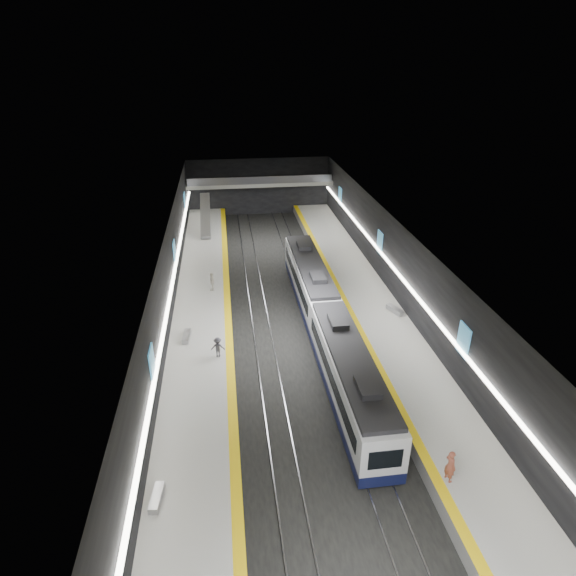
{
  "coord_description": "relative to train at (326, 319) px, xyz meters",
  "views": [
    {
      "loc": [
        -5.02,
        -32.79,
        21.48
      ],
      "look_at": [
        0.22,
        5.76,
        2.2
      ],
      "focal_mm": 30.0,
      "sensor_mm": 36.0,
      "label": 1
    }
  ],
  "objects": [
    {
      "name": "ground",
      "position": [
        -2.5,
        0.18,
        -2.2
      ],
      "size": [
        70.0,
        70.0,
        0.0
      ],
      "primitive_type": "plane",
      "color": "black",
      "rests_on": "ground"
    },
    {
      "name": "ceiling",
      "position": [
        -2.5,
        0.18,
        5.8
      ],
      "size": [
        20.0,
        70.0,
        0.04
      ],
      "primitive_type": "cube",
      "rotation": [
        3.14,
        0.0,
        0.0
      ],
      "color": "beige",
      "rests_on": "wall_left"
    },
    {
      "name": "wall_left",
      "position": [
        -12.5,
        0.18,
        1.8
      ],
      "size": [
        0.04,
        70.0,
        8.0
      ],
      "primitive_type": "cube",
      "color": "black",
      "rests_on": "ground"
    },
    {
      "name": "wall_right",
      "position": [
        7.5,
        0.18,
        1.8
      ],
      "size": [
        0.04,
        70.0,
        8.0
      ],
      "primitive_type": "cube",
      "color": "black",
      "rests_on": "ground"
    },
    {
      "name": "wall_back",
      "position": [
        -2.5,
        35.18,
        1.8
      ],
      "size": [
        20.0,
        0.04,
        8.0
      ],
      "primitive_type": "cube",
      "color": "black",
      "rests_on": "ground"
    },
    {
      "name": "platform_left",
      "position": [
        -10.0,
        0.18,
        -1.7
      ],
      "size": [
        5.0,
        70.0,
        1.0
      ],
      "primitive_type": "cube",
      "color": "slate",
      "rests_on": "ground"
    },
    {
      "name": "tile_surface_left",
      "position": [
        -10.0,
        0.18,
        -1.19
      ],
      "size": [
        5.0,
        70.0,
        0.02
      ],
      "primitive_type": "cube",
      "color": "#A3A39E",
      "rests_on": "platform_left"
    },
    {
      "name": "tactile_strip_left",
      "position": [
        -7.8,
        0.18,
        -1.18
      ],
      "size": [
        0.6,
        70.0,
        0.02
      ],
      "primitive_type": "cube",
      "color": "yellow",
      "rests_on": "platform_left"
    },
    {
      "name": "platform_right",
      "position": [
        5.0,
        0.18,
        -1.7
      ],
      "size": [
        5.0,
        70.0,
        1.0
      ],
      "primitive_type": "cube",
      "color": "slate",
      "rests_on": "ground"
    },
    {
      "name": "tile_surface_right",
      "position": [
        5.0,
        0.18,
        -1.19
      ],
      "size": [
        5.0,
        70.0,
        0.02
      ],
      "primitive_type": "cube",
      "color": "#A3A39E",
      "rests_on": "platform_right"
    },
    {
      "name": "tactile_strip_right",
      "position": [
        2.8,
        0.18,
        -1.18
      ],
      "size": [
        0.6,
        70.0,
        0.02
      ],
      "primitive_type": "cube",
      "color": "yellow",
      "rests_on": "platform_right"
    },
    {
      "name": "rails",
      "position": [
        -2.5,
        0.18,
        -2.14
      ],
      "size": [
        6.52,
        70.0,
        0.12
      ],
      "color": "gray",
      "rests_on": "ground"
    },
    {
      "name": "train",
      "position": [
        0.0,
        0.0,
        0.0
      ],
      "size": [
        2.69,
        30.05,
        3.6
      ],
      "color": "#0F143A",
      "rests_on": "ground"
    },
    {
      "name": "ad_posters",
      "position": [
        -2.5,
        1.18,
        2.3
      ],
      "size": [
        19.94,
        53.5,
        2.2
      ],
      "color": "teal",
      "rests_on": "wall_left"
    },
    {
      "name": "cove_light_left",
      "position": [
        -12.3,
        0.18,
        1.6
      ],
      "size": [
        0.25,
        68.6,
        0.12
      ],
      "primitive_type": "cube",
      "color": "white",
      "rests_on": "wall_left"
    },
    {
      "name": "cove_light_right",
      "position": [
        7.3,
        0.18,
        1.6
      ],
      "size": [
        0.25,
        68.6,
        0.12
      ],
      "primitive_type": "cube",
      "color": "white",
      "rests_on": "wall_right"
    },
    {
      "name": "mezzanine_bridge",
      "position": [
        -2.5,
        33.11,
        2.84
      ],
      "size": [
        20.0,
        3.0,
        1.5
      ],
      "color": "gray",
      "rests_on": "wall_left"
    },
    {
      "name": "escalator",
      "position": [
        -10.0,
        26.18,
        0.7
      ],
      "size": [
        1.2,
        7.5,
        3.92
      ],
      "primitive_type": "cube",
      "rotation": [
        0.44,
        0.0,
        0.0
      ],
      "color": "#99999E",
      "rests_on": "platform_left"
    },
    {
      "name": "bench_left_near",
      "position": [
        -11.79,
        -14.85,
        -0.98
      ],
      "size": [
        0.69,
        1.79,
        0.43
      ],
      "primitive_type": "cube",
      "rotation": [
        0.0,
        0.0,
        -0.12
      ],
      "color": "#99999E",
      "rests_on": "platform_left"
    },
    {
      "name": "bench_left_far",
      "position": [
        -11.12,
        0.46,
        -0.97
      ],
      "size": [
        0.64,
        1.85,
        0.44
      ],
      "primitive_type": "cube",
      "rotation": [
        0.0,
        0.0,
        -0.08
      ],
      "color": "#99999E",
      "rests_on": "platform_left"
    },
    {
      "name": "bench_right_far",
      "position": [
        6.62,
        2.37,
        -0.97
      ],
      "size": [
        1.12,
        1.9,
        0.45
      ],
      "primitive_type": "cube",
      "rotation": [
        0.0,
        0.0,
        0.36
      ],
      "color": "#99999E",
      "rests_on": "platform_right"
    },
    {
      "name": "passenger_right_a",
      "position": [
        3.37,
        -15.55,
        -0.22
      ],
      "size": [
        0.62,
        0.8,
        1.95
      ],
      "primitive_type": "imported",
      "rotation": [
        0.0,
        0.0,
        1.81
      ],
      "color": "#A9533F",
      "rests_on": "platform_right"
    },
    {
      "name": "passenger_left_a",
      "position": [
        -9.13,
        8.84,
        -0.29
      ],
      "size": [
        0.46,
        1.08,
        1.82
      ],
      "primitive_type": "imported",
      "rotation": [
        0.0,
        0.0,
        -1.59
      ],
      "color": "silver",
      "rests_on": "platform_left"
    },
    {
      "name": "passenger_left_b",
      "position": [
        -8.64,
        -2.32,
        -0.41
      ],
      "size": [
        1.08,
        0.7,
        1.58
      ],
      "primitive_type": "imported",
      "rotation": [
        0.0,
        0.0,
        3.03
      ],
      "color": "#403F47",
      "rests_on": "platform_left"
    }
  ]
}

